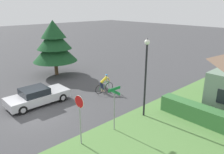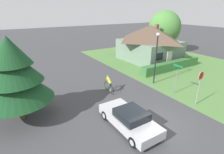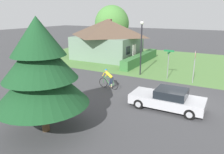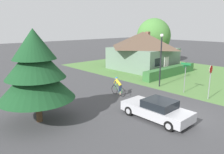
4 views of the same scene
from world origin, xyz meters
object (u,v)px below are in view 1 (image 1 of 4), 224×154
at_px(sedan_left_lane, 37,96).
at_px(street_name_sign, 114,101).
at_px(stop_sign, 80,111).
at_px(cyclist, 104,84).
at_px(conifer_tall_near, 54,44).
at_px(street_lamp, 146,68).

distance_m(sedan_left_lane, street_name_sign, 6.65).
height_order(stop_sign, street_name_sign, stop_sign).
xyz_separation_m(cyclist, street_name_sign, (4.75, -3.30, 1.08)).
relative_size(cyclist, conifer_tall_near, 0.32).
bearing_deg(sedan_left_lane, conifer_tall_near, 49.84).
bearing_deg(stop_sign, cyclist, -54.99).
bearing_deg(street_lamp, stop_sign, -92.42).
relative_size(cyclist, street_name_sign, 0.68).
bearing_deg(street_name_sign, street_lamp, 89.03).
xyz_separation_m(sedan_left_lane, stop_sign, (6.14, -0.46, 1.29)).
relative_size(cyclist, stop_sign, 0.65).
xyz_separation_m(cyclist, conifer_tall_near, (-7.10, -0.46, 2.48)).
height_order(street_lamp, conifer_tall_near, conifer_tall_near).
distance_m(cyclist, street_name_sign, 5.88).
height_order(sedan_left_lane, stop_sign, stop_sign).
bearing_deg(conifer_tall_near, sedan_left_lane, -39.56).
distance_m(cyclist, stop_sign, 7.26).
bearing_deg(conifer_tall_near, cyclist, 3.71).
xyz_separation_m(stop_sign, conifer_tall_near, (-11.69, 5.04, 1.32)).
xyz_separation_m(sedan_left_lane, conifer_tall_near, (-5.54, 4.58, 2.60)).
xyz_separation_m(stop_sign, street_name_sign, (0.16, 2.20, -0.09)).
height_order(stop_sign, conifer_tall_near, conifer_tall_near).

